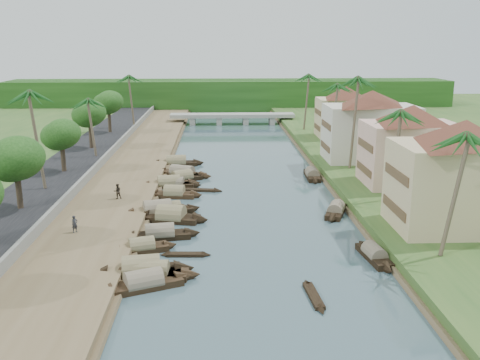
{
  "coord_description": "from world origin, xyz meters",
  "views": [
    {
      "loc": [
        -3.41,
        -48.82,
        18.17
      ],
      "look_at": [
        -0.75,
        13.54,
        2.0
      ],
      "focal_mm": 40.0,
      "sensor_mm": 36.0,
      "label": 1
    }
  ],
  "objects_px": {
    "building_near": "(461,174)",
    "sampan_1": "(141,271)",
    "bridge": "(232,117)",
    "person_near": "(75,224)",
    "sampan_0": "(144,284)"
  },
  "relations": [
    {
      "from": "sampan_1",
      "to": "building_near",
      "type": "bearing_deg",
      "value": 5.67
    },
    {
      "from": "sampan_1",
      "to": "sampan_0",
      "type": "bearing_deg",
      "value": -85.79
    },
    {
      "from": "building_near",
      "to": "sampan_0",
      "type": "relative_size",
      "value": 1.81
    },
    {
      "from": "building_near",
      "to": "sampan_1",
      "type": "height_order",
      "value": "building_near"
    },
    {
      "from": "bridge",
      "to": "building_near",
      "type": "xyz_separation_m",
      "value": [
        18.99,
        -74.0,
        4.66
      ]
    },
    {
      "from": "bridge",
      "to": "building_near",
      "type": "bearing_deg",
      "value": -75.61
    },
    {
      "from": "sampan_0",
      "to": "person_near",
      "type": "relative_size",
      "value": 4.98
    },
    {
      "from": "sampan_0",
      "to": "person_near",
      "type": "height_order",
      "value": "person_near"
    },
    {
      "from": "sampan_0",
      "to": "building_near",
      "type": "bearing_deg",
      "value": -4.21
    },
    {
      "from": "sampan_1",
      "to": "person_near",
      "type": "relative_size",
      "value": 5.46
    },
    {
      "from": "bridge",
      "to": "sampan_1",
      "type": "relative_size",
      "value": 3.12
    },
    {
      "from": "bridge",
      "to": "sampan_0",
      "type": "xyz_separation_m",
      "value": [
        -9.11,
        -83.33,
        -1.31
      ]
    },
    {
      "from": "sampan_1",
      "to": "person_near",
      "type": "bearing_deg",
      "value": 123.33
    },
    {
      "from": "building_near",
      "to": "person_near",
      "type": "distance_m",
      "value": 36.21
    },
    {
      "from": "bridge",
      "to": "sampan_0",
      "type": "distance_m",
      "value": 83.84
    }
  ]
}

